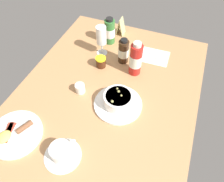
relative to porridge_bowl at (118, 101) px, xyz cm
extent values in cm
cube|color=#B27F51|center=(5.73, 7.55, -4.63)|extent=(110.00, 84.00, 3.00)
cylinder|color=white|center=(0.00, 0.00, -2.53)|extent=(21.86, 21.86, 1.20)
cylinder|color=white|center=(0.00, 0.00, 0.88)|extent=(13.03, 13.03, 5.62)
cylinder|color=beige|center=(0.00, 0.00, 2.90)|extent=(11.21, 11.21, 1.60)
sphere|color=#918E4F|center=(2.14, 0.67, 3.80)|extent=(1.25, 1.25, 1.25)
sphere|color=#918E4F|center=(-3.95, 1.31, 3.80)|extent=(1.32, 1.32, 1.32)
sphere|color=#918E4F|center=(0.45, -1.22, 3.80)|extent=(0.99, 0.99, 0.99)
sphere|color=#918E4F|center=(3.47, 1.78, 3.80)|extent=(0.99, 0.99, 0.99)
cube|color=white|center=(38.15, -7.26, -2.98)|extent=(13.44, 16.64, 0.30)
cube|color=silver|center=(36.95, -8.26, -2.58)|extent=(1.68, 14.03, 0.50)
cube|color=silver|center=(36.95, -0.46, -2.58)|extent=(2.32, 3.67, 0.40)
cube|color=silver|center=(39.75, -8.26, -2.58)|extent=(1.44, 13.03, 0.50)
ellipsoid|color=silver|center=(39.75, -1.26, -2.53)|extent=(2.40, 4.00, 0.60)
cylinder|color=white|center=(-30.22, 11.42, -2.68)|extent=(14.34, 14.34, 0.90)
cylinder|color=white|center=(-30.22, 11.42, 0.79)|extent=(7.87, 7.87, 6.05)
cylinder|color=#322512|center=(-30.22, 11.42, 3.32)|extent=(6.69, 6.69, 1.00)
torus|color=white|center=(-25.78, 9.28, 1.10)|extent=(3.59, 2.28, 3.60)
cylinder|color=white|center=(1.03, 19.47, -0.89)|extent=(4.60, 4.60, 4.47)
cone|color=white|center=(2.13, 21.23, 0.80)|extent=(2.54, 2.73, 2.31)
cylinder|color=white|center=(30.64, 20.79, -2.93)|extent=(5.98, 5.98, 0.40)
cylinder|color=white|center=(30.64, 20.79, 0.53)|extent=(0.80, 0.80, 6.52)
cylinder|color=white|center=(30.64, 20.79, 8.73)|extent=(5.42, 5.42, 9.87)
cylinder|color=beige|center=(30.64, 20.79, 7.24)|extent=(4.45, 4.45, 5.92)
cylinder|color=#452110|center=(20.61, 17.17, -0.66)|extent=(5.18, 5.18, 4.94)
cylinder|color=yellow|center=(20.61, 17.17, 2.21)|extent=(5.44, 5.44, 0.80)
cylinder|color=#382314|center=(28.55, 7.30, 3.28)|extent=(5.42, 5.42, 12.82)
cylinder|color=silver|center=(28.55, 7.30, 3.03)|extent=(5.53, 5.53, 4.87)
cylinder|color=black|center=(28.55, 7.30, 10.42)|extent=(3.52, 3.52, 1.45)
cylinder|color=#B21E19|center=(22.65, -0.71, 5.36)|extent=(6.01, 6.01, 16.99)
cylinder|color=silver|center=(22.65, -0.71, 5.02)|extent=(6.13, 6.13, 6.45)
cylinder|color=silver|center=(22.65, -0.71, 14.77)|extent=(3.91, 3.91, 1.82)
cylinder|color=#337233|center=(41.46, 20.39, 3.90)|extent=(5.95, 5.95, 14.06)
cylinder|color=white|center=(41.46, 20.39, 3.62)|extent=(6.07, 6.07, 5.34)
cylinder|color=black|center=(41.46, 20.39, 11.71)|extent=(3.87, 3.87, 1.55)
cylinder|color=white|center=(-29.24, 33.97, -2.43)|extent=(22.06, 22.06, 1.40)
cube|color=brown|center=(-30.20, 36.58, -1.43)|extent=(9.28, 5.32, 0.60)
cube|color=#A63828|center=(-29.90, 36.52, -1.43)|extent=(9.27, 3.85, 0.60)
cylinder|color=brown|center=(-25.93, 31.21, -0.53)|extent=(7.29, 4.85, 2.20)
ellipsoid|color=#F2D859|center=(-32.55, 36.17, -0.73)|extent=(6.00, 4.80, 2.40)
cube|color=tan|center=(51.65, 18.39, 1.92)|extent=(5.94, 2.55, 10.19)
cube|color=tan|center=(51.65, 16.23, 1.92)|extent=(5.94, 2.55, 10.19)
camera|label=1|loc=(-52.58, -17.47, 74.87)|focal=33.52mm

